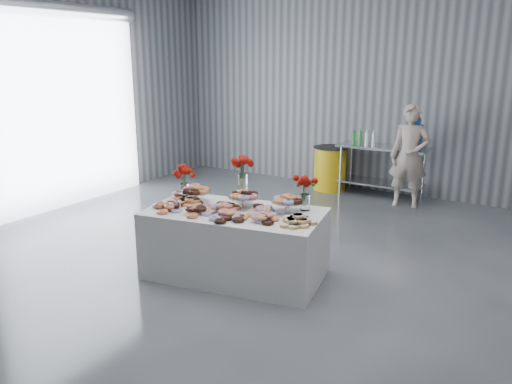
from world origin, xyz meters
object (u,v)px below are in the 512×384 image
at_px(display_table, 235,243).
at_px(water_jug, 414,134).
at_px(trash_barrel, 330,168).
at_px(person, 409,156).
at_px(prep_table, 382,162).

height_order(display_table, water_jug, water_jug).
xyz_separation_m(display_table, water_jug, (0.83, 4.00, 0.77)).
bearing_deg(trash_barrel, person, -11.94).
relative_size(display_table, prep_table, 1.27).
xyz_separation_m(prep_table, trash_barrel, (-0.96, -0.00, -0.22)).
height_order(person, trash_barrel, person).
bearing_deg(prep_table, display_table, -94.67).
bearing_deg(display_table, water_jug, 78.32).
distance_m(person, trash_barrel, 1.59).
bearing_deg(prep_table, water_jug, -0.00).
relative_size(display_table, water_jug, 3.43).
distance_m(prep_table, trash_barrel, 0.98).
distance_m(prep_table, water_jug, 0.73).
distance_m(display_table, person, 3.81).
xyz_separation_m(display_table, person, (0.86, 3.68, 0.45)).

